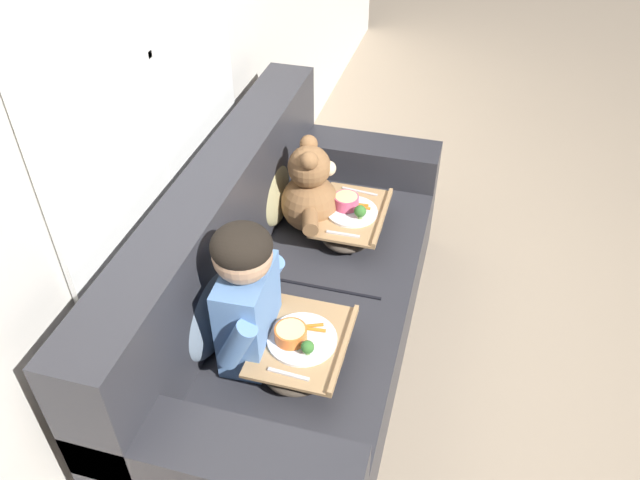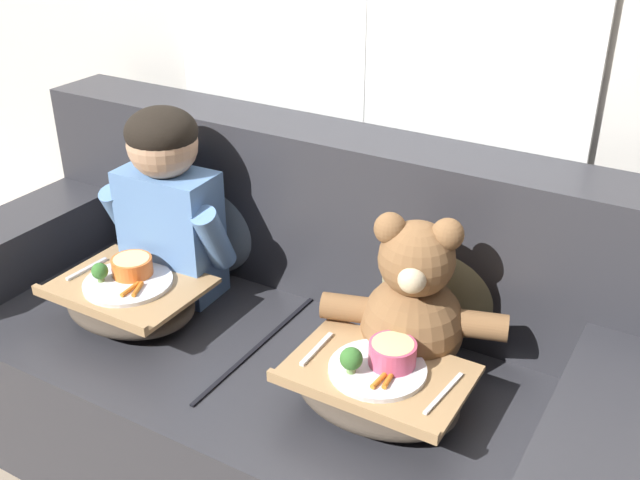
% 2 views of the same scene
% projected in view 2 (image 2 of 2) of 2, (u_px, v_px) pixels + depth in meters
% --- Properties ---
extents(ground_plane, '(14.00, 14.00, 0.00)m').
position_uv_depth(ground_plane, '(274.00, 459.00, 2.24)').
color(ground_plane, tan).
extents(couch, '(1.98, 0.89, 0.93)m').
position_uv_depth(couch, '(283.00, 356.00, 2.14)').
color(couch, '#2D2D33').
rests_on(couch, ground_plane).
extents(throw_pillow_behind_child, '(0.40, 0.19, 0.41)m').
position_uv_depth(throw_pillow_behind_child, '(210.00, 211.00, 2.32)').
color(throw_pillow_behind_child, slate).
rests_on(throw_pillow_behind_child, couch).
extents(throw_pillow_behind_teddy, '(0.36, 0.17, 0.37)m').
position_uv_depth(throw_pillow_behind_teddy, '(441.00, 274.00, 1.97)').
color(throw_pillow_behind_teddy, tan).
rests_on(throw_pillow_behind_teddy, couch).
extents(child_figure, '(0.41, 0.20, 0.57)m').
position_uv_depth(child_figure, '(167.00, 195.00, 2.12)').
color(child_figure, '#5B84BC').
rests_on(child_figure, couch).
extents(teddy_bear, '(0.46, 0.34, 0.43)m').
position_uv_depth(teddy_bear, '(413.00, 308.00, 1.83)').
color(teddy_bear, brown).
rests_on(teddy_bear, couch).
extents(lap_tray_child, '(0.40, 0.32, 0.18)m').
position_uv_depth(lap_tray_child, '(130.00, 299.00, 2.09)').
color(lap_tray_child, '#473D33').
rests_on(lap_tray_child, child_figure).
extents(lap_tray_teddy, '(0.42, 0.29, 0.19)m').
position_uv_depth(lap_tray_teddy, '(377.00, 388.00, 1.74)').
color(lap_tray_teddy, '#473D33').
rests_on(lap_tray_teddy, teddy_bear).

